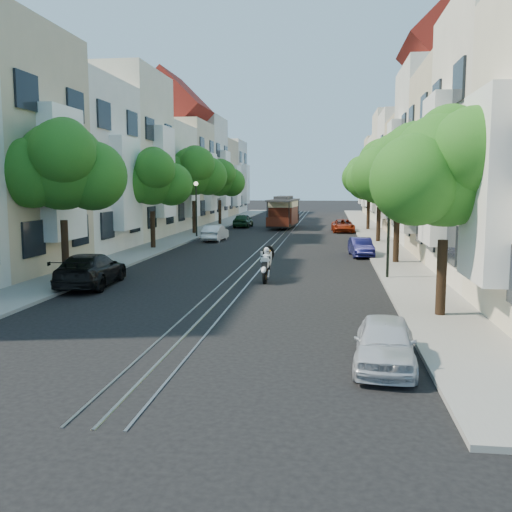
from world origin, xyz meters
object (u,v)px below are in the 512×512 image
(lamp_west, at_px, (196,201))
(cable_car, at_px, (284,211))
(tree_w_a, at_px, (63,168))
(parked_car_e_far, at_px, (343,226))
(tree_e_a, at_px, (448,172))
(tree_e_b, at_px, (400,171))
(parked_car_w_near, at_px, (91,270))
(parked_car_w_far, at_px, (243,221))
(lamp_east, at_px, (389,213))
(tree_w_b, at_px, (153,179))
(tree_e_c, at_px, (381,177))
(parked_car_e_mid, at_px, (361,247))
(tree_w_c, at_px, (194,172))
(tree_w_d, at_px, (220,179))
(sportbike_rider, at_px, (266,262))
(tree_e_d, at_px, (370,175))
(parked_car_w_mid, at_px, (215,233))
(parked_car_e_near, at_px, (385,343))

(lamp_west, bearing_deg, cable_car, 61.64)
(tree_w_a, bearing_deg, parked_car_e_far, 65.72)
(tree_e_a, height_order, tree_e_b, tree_e_b)
(parked_car_w_near, height_order, parked_car_w_far, parked_car_w_near)
(lamp_east, distance_m, cable_car, 29.56)
(tree_w_b, bearing_deg, tree_e_c, 22.62)
(tree_w_b, xyz_separation_m, parked_car_e_mid, (12.74, -2.00, -3.87))
(tree_w_c, height_order, parked_car_e_mid, tree_w_c)
(tree_e_b, relative_size, parked_car_w_far, 1.76)
(tree_w_d, bearing_deg, sportbike_rider, -75.83)
(parked_car_e_far, bearing_deg, sportbike_rider, -101.30)
(tree_e_b, bearing_deg, sportbike_rider, -134.82)
(parked_car_w_far, bearing_deg, tree_w_c, 73.13)
(tree_e_d, distance_m, parked_car_e_far, 5.38)
(tree_e_c, xyz_separation_m, tree_w_c, (-14.40, 5.00, 0.47))
(parked_car_e_mid, bearing_deg, parked_car_w_far, 109.80)
(tree_e_a, bearing_deg, parked_car_e_mid, 96.32)
(tree_w_b, xyz_separation_m, sportbike_rider, (8.35, -11.08, -3.57))
(tree_e_d, height_order, tree_w_d, tree_e_d)
(tree_e_d, distance_m, lamp_west, 16.39)
(tree_w_c, xyz_separation_m, parked_car_w_mid, (2.74, -5.17, -4.49))
(tree_e_d, xyz_separation_m, lamp_east, (-0.96, -26.98, -2.02))
(tree_w_c, distance_m, parked_car_e_mid, 18.76)
(parked_car_e_near, xyz_separation_m, parked_car_e_mid, (0.51, 19.97, -0.03))
(tree_e_c, bearing_deg, parked_car_e_far, 104.76)
(lamp_west, height_order, sportbike_rider, lamp_west)
(tree_e_d, height_order, parked_car_w_far, tree_e_d)
(cable_car, bearing_deg, lamp_east, -72.70)
(tree_e_b, distance_m, tree_w_b, 15.25)
(tree_w_c, bearing_deg, tree_w_b, -90.00)
(tree_w_a, xyz_separation_m, sportbike_rider, (8.35, 0.92, -3.91))
(tree_w_c, relative_size, parked_car_e_far, 1.79)
(parked_car_e_near, bearing_deg, tree_w_c, 115.28)
(tree_e_a, relative_size, sportbike_rider, 3.40)
(parked_car_e_far, bearing_deg, tree_w_d, 146.07)
(tree_e_d, bearing_deg, lamp_east, -92.04)
(lamp_east, bearing_deg, parked_car_e_near, -95.77)
(tree_w_a, distance_m, parked_car_w_far, 31.58)
(tree_w_a, distance_m, sportbike_rider, 9.27)
(tree_w_b, bearing_deg, tree_w_d, 90.00)
(parked_car_w_far, bearing_deg, sportbike_rider, 102.13)
(parked_car_w_mid, bearing_deg, lamp_west, -46.02)
(tree_w_c, distance_m, lamp_west, 3.81)
(sportbike_rider, xyz_separation_m, parked_car_e_mid, (4.38, 9.08, -0.29))
(tree_e_a, relative_size, tree_w_b, 1.00)
(tree_e_a, height_order, tree_w_c, tree_w_c)
(tree_e_b, relative_size, parked_car_e_mid, 2.08)
(tree_w_a, bearing_deg, tree_w_b, 90.00)
(tree_e_b, xyz_separation_m, parked_car_e_near, (-2.17, -16.98, -4.17))
(tree_e_d, bearing_deg, tree_w_b, -130.27)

